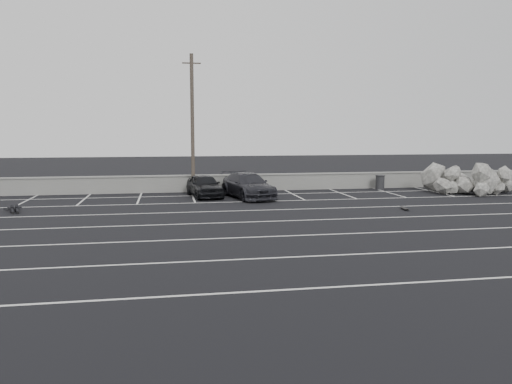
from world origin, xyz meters
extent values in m
plane|color=black|center=(0.00, 0.00, 0.00)|extent=(120.00, 120.00, 0.00)
cube|color=gray|center=(0.00, 14.00, 0.50)|extent=(50.00, 0.35, 1.00)
cube|color=gray|center=(0.00, 14.00, 1.02)|extent=(50.00, 0.45, 0.08)
cube|color=silver|center=(0.00, -6.00, 0.00)|extent=(36.00, 0.10, 0.01)
cube|color=silver|center=(0.00, -3.00, 0.00)|extent=(36.00, 0.10, 0.01)
cube|color=silver|center=(0.00, 0.00, 0.00)|extent=(36.00, 0.10, 0.01)
cube|color=silver|center=(0.00, 3.00, 0.00)|extent=(36.00, 0.10, 0.01)
cube|color=silver|center=(0.00, 6.00, 0.00)|extent=(36.00, 0.10, 0.01)
cube|color=silver|center=(0.00, 9.00, 0.00)|extent=(36.00, 0.10, 0.01)
cube|color=silver|center=(0.00, 12.00, 0.00)|extent=(36.00, 0.10, 0.01)
cube|color=silver|center=(-11.00, 11.50, 0.00)|extent=(0.10, 5.00, 0.01)
cube|color=silver|center=(-8.00, 11.50, 0.00)|extent=(0.10, 5.00, 0.01)
cube|color=silver|center=(-5.00, 11.50, 0.00)|extent=(0.10, 5.00, 0.01)
cube|color=silver|center=(-2.00, 11.50, 0.00)|extent=(0.10, 5.00, 0.01)
cube|color=silver|center=(1.00, 11.50, 0.00)|extent=(0.10, 5.00, 0.01)
cube|color=silver|center=(4.00, 11.50, 0.00)|extent=(0.10, 5.00, 0.01)
cube|color=silver|center=(7.00, 11.50, 0.00)|extent=(0.10, 5.00, 0.01)
cube|color=silver|center=(10.00, 11.50, 0.00)|extent=(0.10, 5.00, 0.01)
cube|color=silver|center=(13.00, 11.50, 0.00)|extent=(0.10, 5.00, 0.01)
imported|color=black|center=(-1.33, 11.41, 0.66)|extent=(2.18, 4.08, 1.32)
imported|color=#232329|center=(1.08, 10.62, 0.70)|extent=(2.97, 5.14, 1.40)
cylinder|color=#4C4238|center=(-1.87, 13.20, 4.16)|extent=(0.22, 0.22, 8.31)
cube|color=#4C4238|center=(-1.87, 13.20, 7.76)|extent=(1.11, 0.07, 0.07)
cylinder|color=#27272A|center=(10.17, 13.12, 0.45)|extent=(0.67, 0.67, 0.89)
cylinder|color=#27272A|center=(10.17, 13.12, 0.91)|extent=(0.74, 0.74, 0.05)
cube|color=black|center=(7.78, 4.90, 0.08)|extent=(0.27, 0.73, 0.02)
cube|color=#27272A|center=(7.82, 5.13, 0.05)|extent=(0.15, 0.06, 0.04)
cube|color=#27272A|center=(7.75, 4.66, 0.05)|extent=(0.15, 0.06, 0.04)
cylinder|color=black|center=(7.73, 5.15, 0.03)|extent=(0.03, 0.05, 0.05)
cylinder|color=black|center=(7.90, 5.12, 0.03)|extent=(0.03, 0.05, 0.05)
cylinder|color=black|center=(7.67, 4.67, 0.03)|extent=(0.03, 0.05, 0.05)
cylinder|color=black|center=(7.84, 4.65, 0.03)|extent=(0.03, 0.05, 0.05)
camera|label=1|loc=(-3.39, -17.16, 3.73)|focal=35.00mm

